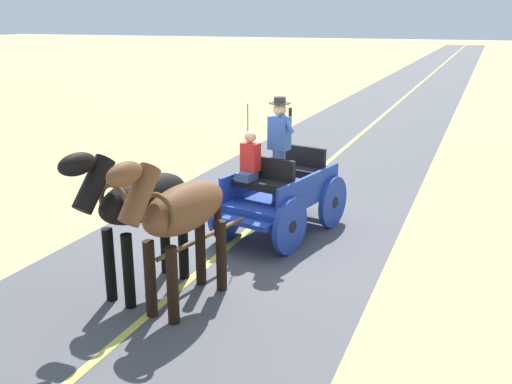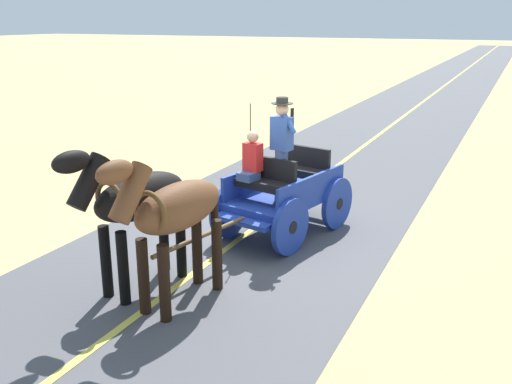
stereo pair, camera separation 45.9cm
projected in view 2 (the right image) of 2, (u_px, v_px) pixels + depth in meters
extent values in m
plane|color=tan|center=(248.00, 233.00, 10.37)|extent=(200.00, 200.00, 0.00)
cube|color=#4C4C51|center=(248.00, 233.00, 10.36)|extent=(5.21, 160.00, 0.01)
cube|color=#DBCC4C|center=(248.00, 232.00, 10.36)|extent=(0.12, 160.00, 0.00)
cube|color=#1E3899|center=(284.00, 198.00, 10.21)|extent=(1.63, 2.40, 0.12)
cube|color=#1E3899|center=(312.00, 188.00, 9.80)|extent=(0.49, 2.06, 0.44)
cube|color=#1E3899|center=(259.00, 178.00, 10.46)|extent=(0.49, 2.06, 0.44)
cube|color=#1E3899|center=(242.00, 222.00, 9.31)|extent=(1.11, 0.46, 0.08)
cube|color=#1E3899|center=(319.00, 192.00, 11.18)|extent=(0.75, 0.35, 0.06)
cube|color=black|center=(265.00, 185.00, 9.64)|extent=(1.07, 0.56, 0.14)
cube|color=black|center=(271.00, 170.00, 9.71)|extent=(1.01, 0.29, 0.44)
cube|color=black|center=(300.00, 172.00, 10.48)|extent=(1.07, 0.56, 0.14)
cube|color=black|center=(306.00, 158.00, 10.55)|extent=(1.01, 0.29, 0.44)
cylinder|color=#1E3899|center=(290.00, 227.00, 9.30)|extent=(0.30, 0.96, 0.96)
cylinder|color=black|center=(290.00, 227.00, 9.30)|extent=(0.16, 0.23, 0.21)
cylinder|color=#1E3899|center=(229.00, 211.00, 10.05)|extent=(0.30, 0.96, 0.96)
cylinder|color=black|center=(229.00, 211.00, 10.05)|extent=(0.16, 0.23, 0.21)
cylinder|color=#1E3899|center=(337.00, 203.00, 10.47)|extent=(0.30, 0.96, 0.96)
cylinder|color=black|center=(337.00, 203.00, 10.47)|extent=(0.16, 0.23, 0.21)
cylinder|color=#1E3899|center=(279.00, 191.00, 11.22)|extent=(0.30, 0.96, 0.96)
cylinder|color=black|center=(279.00, 191.00, 11.22)|extent=(0.16, 0.23, 0.21)
cylinder|color=brown|center=(201.00, 236.00, 8.55)|extent=(0.48, 1.97, 0.07)
cylinder|color=black|center=(250.00, 142.00, 9.61)|extent=(0.02, 0.02, 1.30)
cylinder|color=#384C7F|center=(281.00, 176.00, 9.72)|extent=(0.22, 0.22, 0.90)
cube|color=#2D4C99|center=(282.00, 133.00, 9.51)|extent=(0.38, 0.29, 0.56)
sphere|color=tan|center=(282.00, 109.00, 9.39)|extent=(0.22, 0.22, 0.22)
cylinder|color=black|center=(282.00, 103.00, 9.36)|extent=(0.36, 0.36, 0.01)
cylinder|color=black|center=(282.00, 100.00, 9.35)|extent=(0.20, 0.20, 0.10)
cylinder|color=#2D4C99|center=(290.00, 124.00, 9.32)|extent=(0.27, 0.13, 0.32)
cube|color=black|center=(292.00, 112.00, 9.21)|extent=(0.03, 0.07, 0.14)
cube|color=#384C7F|center=(249.00, 176.00, 9.65)|extent=(0.34, 0.37, 0.14)
cube|color=red|center=(253.00, 157.00, 9.65)|extent=(0.34, 0.26, 0.48)
sphere|color=tan|center=(253.00, 137.00, 9.55)|extent=(0.20, 0.20, 0.20)
ellipsoid|color=brown|center=(179.00, 206.00, 7.50)|extent=(0.79, 1.63, 0.64)
cylinder|color=black|center=(164.00, 284.00, 7.22)|extent=(0.15, 0.15, 1.05)
cylinder|color=black|center=(143.00, 277.00, 7.41)|extent=(0.15, 0.15, 1.05)
cylinder|color=black|center=(217.00, 255.00, 8.09)|extent=(0.15, 0.15, 1.05)
cylinder|color=black|center=(197.00, 249.00, 8.28)|extent=(0.15, 0.15, 1.05)
cylinder|color=brown|center=(131.00, 193.00, 6.72)|extent=(0.35, 0.68, 0.73)
ellipsoid|color=brown|center=(115.00, 172.00, 6.45)|extent=(0.30, 0.57, 0.28)
cube|color=black|center=(132.00, 190.00, 6.72)|extent=(0.14, 0.51, 0.56)
cylinder|color=black|center=(214.00, 213.00, 8.18)|extent=(0.11, 0.11, 0.70)
torus|color=brown|center=(150.00, 212.00, 7.05)|extent=(0.55, 0.15, 0.55)
ellipsoid|color=black|center=(141.00, 196.00, 7.93)|extent=(0.88, 1.64, 0.64)
cylinder|color=black|center=(123.00, 268.00, 7.65)|extent=(0.15, 0.15, 1.05)
cylinder|color=black|center=(106.00, 262.00, 7.87)|extent=(0.15, 0.15, 1.05)
cylinder|color=black|center=(181.00, 244.00, 8.48)|extent=(0.15, 0.15, 1.05)
cylinder|color=black|center=(164.00, 238.00, 8.69)|extent=(0.15, 0.15, 1.05)
cylinder|color=black|center=(88.00, 182.00, 7.17)|extent=(0.39, 0.69, 0.73)
ellipsoid|color=black|center=(71.00, 162.00, 6.92)|extent=(0.33, 0.57, 0.28)
cube|color=black|center=(90.00, 179.00, 7.18)|extent=(0.17, 0.50, 0.56)
cylinder|color=black|center=(180.00, 204.00, 8.58)|extent=(0.11, 0.11, 0.70)
torus|color=brown|center=(109.00, 200.00, 7.49)|extent=(0.55, 0.19, 0.55)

